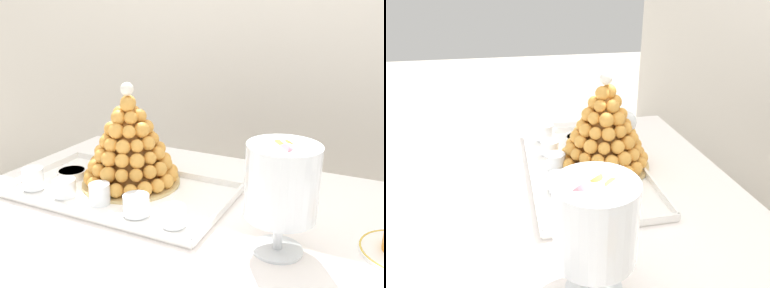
% 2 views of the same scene
% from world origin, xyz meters
% --- Properties ---
extents(backdrop_wall, '(4.80, 0.10, 2.50)m').
position_xyz_m(backdrop_wall, '(0.00, 1.06, 1.25)').
color(backdrop_wall, silver).
rests_on(backdrop_wall, ground_plane).
extents(buffet_table, '(1.34, 0.87, 0.77)m').
position_xyz_m(buffet_table, '(0.00, 0.00, 0.66)').
color(buffet_table, brown).
rests_on(buffet_table, ground_plane).
extents(serving_tray, '(0.59, 0.33, 0.02)m').
position_xyz_m(serving_tray, '(-0.27, 0.03, 0.77)').
color(serving_tray, white).
rests_on(serving_tray, buffet_table).
extents(croquembouche, '(0.27, 0.27, 0.28)m').
position_xyz_m(croquembouche, '(-0.27, 0.09, 0.88)').
color(croquembouche, tan).
rests_on(croquembouche, serving_tray).
extents(dessert_cup_left, '(0.06, 0.06, 0.06)m').
position_xyz_m(dessert_cup_left, '(-0.49, -0.06, 0.80)').
color(dessert_cup_left, silver).
rests_on(dessert_cup_left, serving_tray).
extents(dessert_cup_mid_left, '(0.06, 0.06, 0.05)m').
position_xyz_m(dessert_cup_mid_left, '(-0.38, -0.06, 0.80)').
color(dessert_cup_mid_left, silver).
rests_on(dessert_cup_mid_left, serving_tray).
extents(dessert_cup_centre, '(0.05, 0.05, 0.05)m').
position_xyz_m(dessert_cup_centre, '(-0.27, -0.05, 0.80)').
color(dessert_cup_centre, silver).
rests_on(dessert_cup_centre, serving_tray).
extents(dessert_cup_mid_right, '(0.06, 0.06, 0.05)m').
position_xyz_m(dessert_cup_mid_right, '(-0.16, -0.06, 0.80)').
color(dessert_cup_mid_right, silver).
rests_on(dessert_cup_mid_right, serving_tray).
extents(dessert_cup_right, '(0.05, 0.05, 0.05)m').
position_xyz_m(dessert_cup_right, '(-0.05, -0.07, 0.80)').
color(dessert_cup_right, silver).
rests_on(dessert_cup_right, serving_tray).
extents(creme_brulee_ramekin, '(0.08, 0.08, 0.02)m').
position_xyz_m(creme_brulee_ramekin, '(-0.45, 0.05, 0.79)').
color(creme_brulee_ramekin, white).
rests_on(creme_brulee_ramekin, serving_tray).
extents(macaron_goblet, '(0.14, 0.14, 0.24)m').
position_xyz_m(macaron_goblet, '(0.18, -0.05, 0.92)').
color(macaron_goblet, white).
rests_on(macaron_goblet, buffet_table).
extents(wine_glass, '(0.07, 0.07, 0.17)m').
position_xyz_m(wine_glass, '(-0.30, 0.16, 0.89)').
color(wine_glass, silver).
rests_on(wine_glass, buffet_table).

